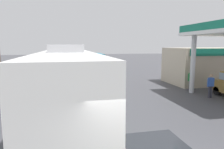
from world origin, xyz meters
TOP-DOWN VIEW (x-y plane):
  - ground at (0.00, 20.00)m, footprint 120.00×120.00m
  - lane_divider_stripe at (0.00, 15.00)m, footprint 0.16×50.00m
  - coach_bus_main at (-1.62, 5.67)m, footprint 2.60×11.04m
  - gas_station_roadside at (11.49, 11.38)m, footprint 9.10×11.95m
  - minibus_opposing_lane at (2.43, 25.84)m, footprint 2.04×6.13m
  - pedestrian_near_pump at (8.15, 8.22)m, footprint 0.55×0.22m
  - pedestrian_by_shop at (8.21, 10.64)m, footprint 0.55×0.22m
  - car_trailing_behind_bus at (-2.14, 20.05)m, footprint 1.70×4.20m

SIDE VIEW (x-z plane):
  - ground at x=0.00m, z-range 0.00..0.00m
  - lane_divider_stripe at x=0.00m, z-range 0.00..0.01m
  - pedestrian_near_pump at x=8.15m, z-range 0.10..1.76m
  - pedestrian_by_shop at x=8.21m, z-range 0.10..1.76m
  - car_trailing_behind_bus at x=-2.14m, z-range 0.10..1.92m
  - minibus_opposing_lane at x=2.43m, z-range 0.25..2.69m
  - coach_bus_main at x=-1.62m, z-range -0.12..3.56m
  - gas_station_roadside at x=11.49m, z-range 0.08..5.18m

